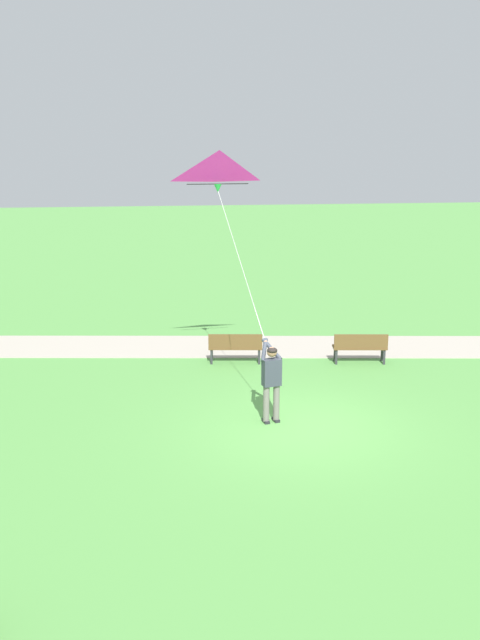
{
  "coord_description": "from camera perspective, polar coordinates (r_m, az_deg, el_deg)",
  "views": [
    {
      "loc": [
        -13.7,
        3.27,
        5.89
      ],
      "look_at": [
        0.17,
        1.28,
        2.4
      ],
      "focal_mm": 38.78,
      "sensor_mm": 36.0,
      "label": 1
    }
  ],
  "objects": [
    {
      "name": "flying_kite",
      "position": [
        17.6,
        -1.7,
        12.13
      ],
      "size": [
        3.4,
        1.72,
        4.06
      ],
      "color": "#E02D9E"
    },
    {
      "name": "park_bench_near_walkway",
      "position": [
        19.64,
        9.88,
        -2.12
      ],
      "size": [
        0.65,
        1.55,
        0.88
      ],
      "color": "brown",
      "rests_on": "ground"
    },
    {
      "name": "walkway_path",
      "position": [
        21.18,
        -4.4,
        -2.18
      ],
      "size": [
        7.02,
        32.01,
        0.02
      ],
      "primitive_type": "cube",
      "rotation": [
        0.0,
        0.0,
        -0.15
      ],
      "color": "#ADA393",
      "rests_on": "ground"
    },
    {
      "name": "ground_plane",
      "position": [
        15.27,
        4.91,
        -8.76
      ],
      "size": [
        120.0,
        120.0,
        0.0
      ],
      "primitive_type": "plane",
      "color": "#569947"
    },
    {
      "name": "park_bench_far_walkway",
      "position": [
        19.37,
        -0.39,
        -2.14
      ],
      "size": [
        0.65,
        1.55,
        0.88
      ],
      "color": "brown",
      "rests_on": "ground"
    },
    {
      "name": "person_kite_flyer",
      "position": [
        15.12,
        2.59,
        -4.71
      ],
      "size": [
        0.63,
        0.51,
        1.83
      ],
      "color": "#232328",
      "rests_on": "ground"
    }
  ]
}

